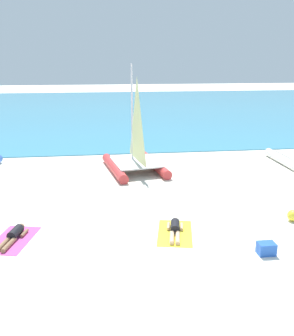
{
  "coord_description": "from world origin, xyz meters",
  "views": [
    {
      "loc": [
        -1.77,
        -8.56,
        5.51
      ],
      "look_at": [
        0.0,
        5.62,
        1.2
      ],
      "focal_mm": 39.47,
      "sensor_mm": 36.0,
      "label": 1
    }
  ],
  "objects": [
    {
      "name": "towel_right",
      "position": [
        0.49,
        2.15,
        0.01
      ],
      "size": [
        1.47,
        2.09,
        0.01
      ],
      "primitive_type": "cube",
      "rotation": [
        0.0,
        0.0,
        -0.21
      ],
      "color": "yellow",
      "rests_on": "ground"
    },
    {
      "name": "ocean_water",
      "position": [
        0.0,
        32.5,
        0.03
      ],
      "size": [
        120.0,
        40.0,
        0.05
      ],
      "primitive_type": "cube",
      "color": "teal",
      "rests_on": "ground"
    },
    {
      "name": "beach_ball",
      "position": [
        4.77,
        2.56,
        0.2
      ],
      "size": [
        0.41,
        0.41,
        0.41
      ],
      "primitive_type": "sphere",
      "color": "yellow",
      "rests_on": "ground"
    },
    {
      "name": "sunbather_right",
      "position": [
        0.5,
        2.22,
        0.13
      ],
      "size": [
        0.71,
        1.56,
        0.3
      ],
      "rotation": [
        0.0,
        0.0,
        -0.21
      ],
      "color": "black",
      "rests_on": "towel_right"
    },
    {
      "name": "towel_left",
      "position": [
        -4.66,
        2.33,
        0.01
      ],
      "size": [
        1.51,
        2.1,
        0.01
      ],
      "primitive_type": "cube",
      "rotation": [
        0.0,
        0.0,
        -0.24
      ],
      "color": "#D84C99",
      "rests_on": "ground"
    },
    {
      "name": "cooler_box",
      "position": [
        2.86,
        0.51,
        0.18
      ],
      "size": [
        0.5,
        0.36,
        0.36
      ],
      "primitive_type": "cube",
      "color": "blue",
      "rests_on": "ground"
    },
    {
      "name": "sailboat_red",
      "position": [
        -0.16,
        9.15,
        0.78
      ],
      "size": [
        3.22,
        4.39,
        5.22
      ],
      "rotation": [
        0.0,
        0.0,
        0.18
      ],
      "color": "#CC3838",
      "rests_on": "ground"
    },
    {
      "name": "ground_plane",
      "position": [
        0.0,
        10.0,
        0.0
      ],
      "size": [
        120.0,
        120.0,
        0.0
      ],
      "primitive_type": "plane",
      "color": "silver"
    },
    {
      "name": "sunbather_left",
      "position": [
        -4.64,
        2.39,
        0.13
      ],
      "size": [
        0.75,
        1.56,
        0.3
      ],
      "rotation": [
        0.0,
        0.0,
        -0.24
      ],
      "color": "black",
      "rests_on": "towel_left"
    }
  ]
}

